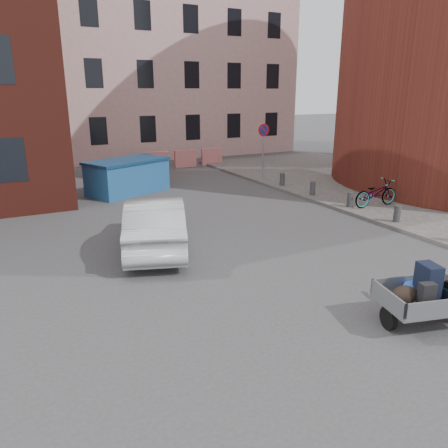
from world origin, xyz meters
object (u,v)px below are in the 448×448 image
trailer (425,295)px  bicycle (376,193)px  silver_car (155,223)px  dumpster (128,176)px

trailer → bicycle: size_ratio=1.03×
bicycle → silver_car: bearing=94.1°
silver_car → bicycle: (8.64, 0.27, -0.11)m
trailer → silver_car: 7.06m
dumpster → silver_car: bearing=-123.7°
silver_car → bicycle: size_ratio=2.33×
dumpster → bicycle: dumpster is taller
dumpster → bicycle: bearing=-67.4°
silver_car → bicycle: bearing=-159.6°
trailer → bicycle: 8.63m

